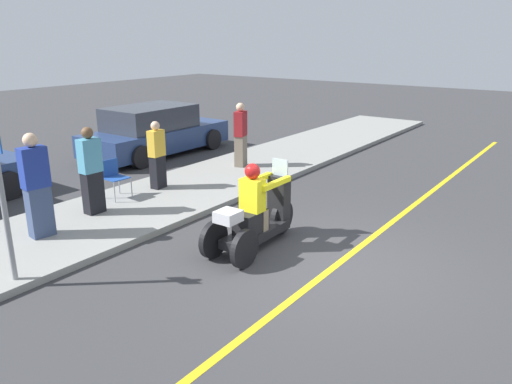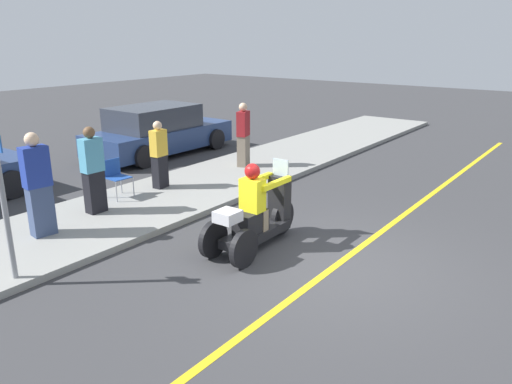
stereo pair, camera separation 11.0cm
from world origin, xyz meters
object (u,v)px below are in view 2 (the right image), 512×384
Objects in this scene: motorcycle_trike at (256,217)px; spectator_by_tree at (93,172)px; parked_car_lot_right at (158,131)px; spectator_near_curb at (159,156)px; spectator_far_back at (38,187)px; street_sign at (3,199)px; folding_chair_curbside at (115,174)px; spectator_mid_group at (243,136)px.

motorcycle_trike is 1.27× the size of spectator_by_tree.
motorcycle_trike is 0.47× the size of parked_car_lot_right.
spectator_near_curb is 0.85× the size of spectator_far_back.
street_sign reaches higher than motorcycle_trike.
spectator_near_curb is 1.89× the size of folding_chair_curbside.
street_sign reaches higher than folding_chair_curbside.
spectator_near_curb is 3.27m from spectator_far_back.
motorcycle_trike is 3.53m from spectator_by_tree.
spectator_near_curb is at bearing -13.80° from folding_chair_curbside.
spectator_mid_group is at bearing -89.51° from parked_car_lot_right.
spectator_far_back reaches higher than parked_car_lot_right.
street_sign reaches higher than parked_car_lot_right.
street_sign is (-7.13, -1.36, 0.38)m from spectator_mid_group.
spectator_by_tree is at bearing 178.95° from spectator_mid_group.
folding_chair_curbside is (-1.06, 0.26, -0.24)m from spectator_near_curb.
spectator_far_back is (-1.29, -0.26, 0.05)m from spectator_by_tree.
spectator_by_tree is 0.37× the size of parked_car_lot_right.
folding_chair_curbside is 4.62m from parked_car_lot_right.
spectator_near_curb is 4.01m from parked_car_lot_right.
spectator_by_tree is 1.32m from spectator_far_back.
spectator_far_back reaches higher than folding_chair_curbside.
folding_chair_curbside is at bearing 29.86° from street_sign.
folding_chair_curbside is 0.18× the size of parked_car_lot_right.
street_sign is at bearing 148.03° from motorcycle_trike.
spectator_by_tree reaches higher than folding_chair_curbside.
spectator_by_tree reaches higher than parked_car_lot_right.
street_sign is (-2.47, -1.44, 0.37)m from spectator_by_tree.
spectator_by_tree is 1.05m from folding_chair_curbside.
spectator_near_curb is 1.95m from spectator_by_tree.
parked_car_lot_right is (5.92, 3.44, -0.30)m from spectator_far_back.
motorcycle_trike is 3.86m from spectator_near_curb.
parked_car_lot_right is 8.49m from street_sign.
street_sign is (-4.40, -1.66, 0.45)m from spectator_near_curb.
spectator_far_back is 0.40× the size of parked_car_lot_right.
motorcycle_trike is 7.69m from parked_car_lot_right.
street_sign reaches higher than spectator_by_tree.
spectator_by_tree is 0.78× the size of street_sign.
parked_car_lot_right is at bearing 34.53° from spectator_by_tree.
spectator_mid_group is at bearing -1.05° from spectator_by_tree.
folding_chair_curbside is at bearing 28.73° from spectator_by_tree.
spectator_near_curb is at bearing -132.28° from parked_car_lot_right.
spectator_near_curb is (1.21, 3.66, 0.32)m from motorcycle_trike.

